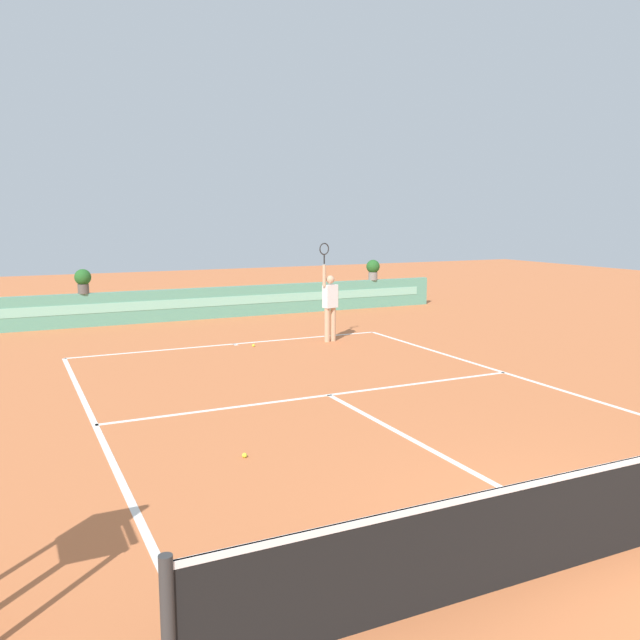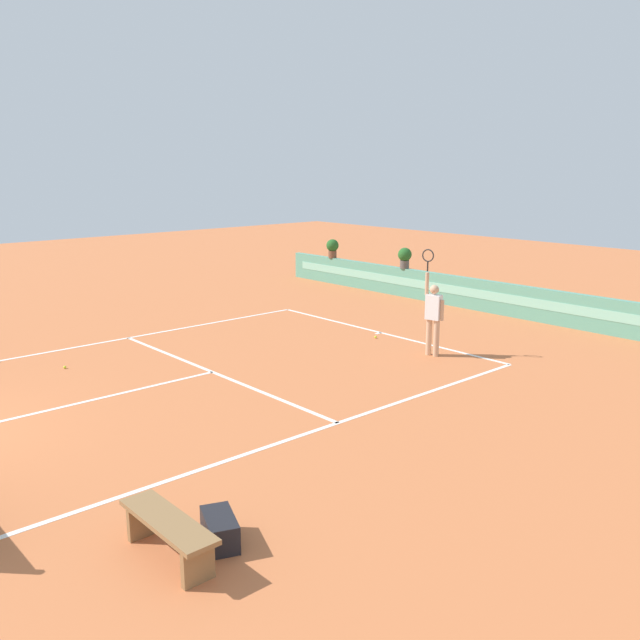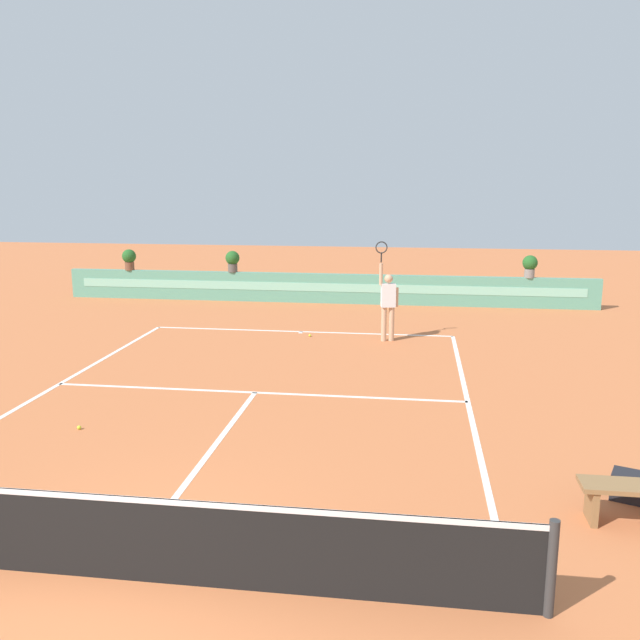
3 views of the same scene
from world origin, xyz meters
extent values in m
plane|color=#C66B3D|center=(0.00, 6.00, 0.00)|extent=(60.00, 60.00, 0.00)
cube|color=white|center=(0.00, 11.89, 0.00)|extent=(8.22, 0.10, 0.01)
cube|color=white|center=(0.00, 6.40, 0.00)|extent=(8.22, 0.10, 0.01)
cube|color=white|center=(0.00, 3.20, 0.00)|extent=(0.10, 6.40, 0.01)
cube|color=white|center=(-4.11, 5.95, 0.00)|extent=(0.10, 11.89, 0.01)
cube|color=white|center=(4.11, 5.95, 0.00)|extent=(0.10, 11.89, 0.01)
cube|color=white|center=(0.00, 11.79, 0.00)|extent=(0.10, 0.20, 0.01)
cylinder|color=#333333|center=(4.41, 0.00, 0.50)|extent=(0.10, 0.10, 1.00)
cube|color=black|center=(0.00, 0.00, 0.47)|extent=(8.82, 0.02, 0.95)
cube|color=white|center=(0.00, 0.00, 0.92)|extent=(8.82, 0.03, 0.06)
cube|color=#599E84|center=(0.00, 16.39, 0.50)|extent=(18.00, 0.20, 1.00)
cube|color=#87CCB2|center=(0.00, 16.29, 0.55)|extent=(17.10, 0.01, 0.28)
cube|color=olive|center=(5.27, 1.99, 0.23)|extent=(0.08, 0.40, 0.45)
cube|color=black|center=(6.03, 2.62, 0.18)|extent=(0.78, 0.59, 0.36)
cylinder|color=tan|center=(2.49, 11.17, 0.45)|extent=(0.14, 0.14, 0.90)
cylinder|color=tan|center=(2.30, 11.13, 0.45)|extent=(0.14, 0.14, 0.90)
cube|color=white|center=(2.39, 11.15, 1.20)|extent=(0.40, 0.29, 0.60)
sphere|color=tan|center=(2.39, 11.15, 1.63)|extent=(0.22, 0.22, 0.22)
cylinder|color=tan|center=(2.20, 11.11, 1.75)|extent=(0.09, 0.09, 0.55)
cylinder|color=black|center=(2.20, 11.11, 2.17)|extent=(0.04, 0.04, 0.24)
torus|color=#262626|center=(2.20, 11.11, 2.43)|extent=(0.31, 0.10, 0.31)
cylinder|color=tan|center=(2.61, 11.20, 1.15)|extent=(0.09, 0.09, 0.50)
sphere|color=#CCE033|center=(-2.46, 4.03, 0.03)|extent=(0.07, 0.07, 0.07)
sphere|color=#CCE033|center=(0.32, 11.34, 0.03)|extent=(0.07, 0.07, 0.07)
cylinder|color=brown|center=(-6.86, 16.39, 1.14)|extent=(0.32, 0.32, 0.28)
sphere|color=#235B23|center=(-6.86, 16.39, 1.48)|extent=(0.48, 0.48, 0.48)
cylinder|color=#514C47|center=(-3.14, 16.39, 1.14)|extent=(0.32, 0.32, 0.28)
sphere|color=#235B23|center=(-3.14, 16.39, 1.48)|extent=(0.48, 0.48, 0.48)
cylinder|color=gray|center=(6.73, 16.39, 1.14)|extent=(0.32, 0.32, 0.28)
sphere|color=#235B23|center=(6.73, 16.39, 1.48)|extent=(0.48, 0.48, 0.48)
camera|label=1|loc=(-5.27, -4.18, 3.24)|focal=37.22mm
camera|label=2|loc=(12.42, -1.43, 4.52)|focal=37.93mm
camera|label=3|loc=(3.04, -6.04, 4.12)|focal=38.00mm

